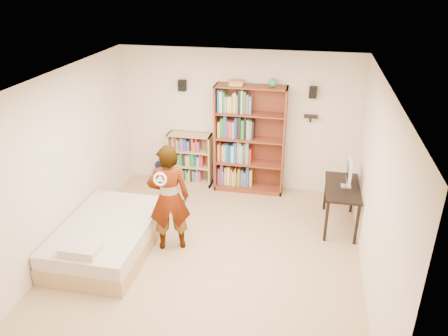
# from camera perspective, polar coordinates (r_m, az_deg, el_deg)

# --- Properties ---
(ground) EXTENTS (4.50, 5.00, 0.01)m
(ground) POSITION_cam_1_polar(r_m,az_deg,el_deg) (6.80, -1.93, -11.49)
(ground) COLOR tan
(ground) RESTS_ON ground
(room_shell) EXTENTS (4.52, 5.02, 2.71)m
(room_shell) POSITION_cam_1_polar(r_m,az_deg,el_deg) (5.92, -2.18, 2.36)
(room_shell) COLOR beige
(room_shell) RESTS_ON ground
(crown_molding) EXTENTS (4.50, 5.00, 0.06)m
(crown_molding) POSITION_cam_1_polar(r_m,az_deg,el_deg) (5.64, -2.33, 10.92)
(crown_molding) COLOR silver
(crown_molding) RESTS_ON room_shell
(speaker_left) EXTENTS (0.14, 0.12, 0.20)m
(speaker_left) POSITION_cam_1_polar(r_m,az_deg,el_deg) (8.31, -5.48, 10.68)
(speaker_left) COLOR black
(speaker_left) RESTS_ON room_shell
(speaker_right) EXTENTS (0.14, 0.12, 0.20)m
(speaker_right) POSITION_cam_1_polar(r_m,az_deg,el_deg) (7.98, 11.54, 9.68)
(speaker_right) COLOR black
(speaker_right) RESTS_ON room_shell
(wall_shelf) EXTENTS (0.25, 0.16, 0.02)m
(wall_shelf) POSITION_cam_1_polar(r_m,az_deg,el_deg) (8.11, 11.27, 6.63)
(wall_shelf) COLOR black
(wall_shelf) RESTS_ON room_shell
(tall_bookshelf) EXTENTS (1.31, 0.38, 2.08)m
(tall_bookshelf) POSITION_cam_1_polar(r_m,az_deg,el_deg) (8.25, 3.38, 3.64)
(tall_bookshelf) COLOR brown
(tall_bookshelf) RESTS_ON ground
(low_bookshelf) EXTENTS (0.85, 0.32, 1.07)m
(low_bookshelf) POSITION_cam_1_polar(r_m,az_deg,el_deg) (8.70, -4.42, 1.16)
(low_bookshelf) COLOR tan
(low_bookshelf) RESTS_ON ground
(computer_desk) EXTENTS (0.55, 1.10, 0.75)m
(computer_desk) POSITION_cam_1_polar(r_m,az_deg,el_deg) (7.58, 14.94, -4.85)
(computer_desk) COLOR black
(computer_desk) RESTS_ON ground
(imac) EXTENTS (0.15, 0.46, 0.45)m
(imac) POSITION_cam_1_polar(r_m,az_deg,el_deg) (7.32, 15.84, -0.77)
(imac) COLOR silver
(imac) RESTS_ON computer_desk
(daybed) EXTENTS (1.32, 2.02, 0.60)m
(daybed) POSITION_cam_1_polar(r_m,az_deg,el_deg) (7.01, -14.97, -8.24)
(daybed) COLOR beige
(daybed) RESTS_ON ground
(person) EXTENTS (0.73, 0.60, 1.72)m
(person) POSITION_cam_1_polar(r_m,az_deg,el_deg) (6.61, -7.20, -3.97)
(person) COLOR black
(person) RESTS_ON ground
(wii_wheel) EXTENTS (0.20, 0.08, 0.20)m
(wii_wheel) POSITION_cam_1_polar(r_m,az_deg,el_deg) (6.13, -8.35, -1.46)
(wii_wheel) COLOR silver
(wii_wheel) RESTS_ON person
(navy_bag) EXTENTS (0.35, 0.24, 0.45)m
(navy_bag) POSITION_cam_1_polar(r_m,az_deg,el_deg) (8.99, -7.68, -0.37)
(navy_bag) COLOR black
(navy_bag) RESTS_ON ground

